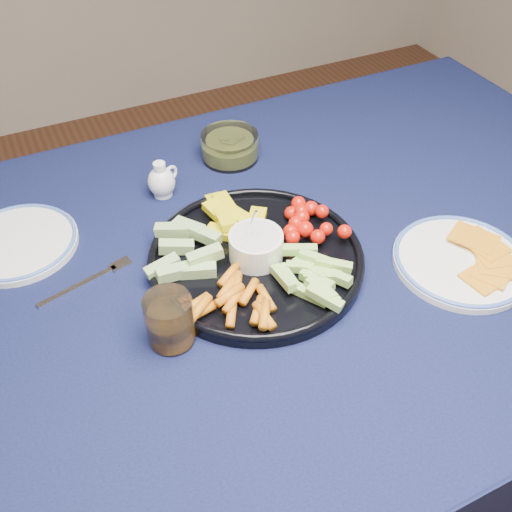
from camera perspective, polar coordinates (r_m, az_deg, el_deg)
name	(u,v)px	position (r m, az deg, el deg)	size (l,w,h in m)	color
dining_table	(281,280)	(1.15, 2.51, -2.45)	(1.67, 1.07, 0.75)	#4F2E1A
crudite_platter	(254,255)	(1.04, -0.16, 0.09)	(0.39, 0.39, 0.13)	black
creamer_pitcher	(162,181)	(1.21, -9.40, 7.40)	(0.07, 0.06, 0.08)	white
pickle_bowl	(230,147)	(1.31, -2.63, 10.79)	(0.13, 0.13, 0.06)	silver
cheese_plate	(461,259)	(1.11, 19.84, -0.32)	(0.25, 0.25, 0.03)	white
juice_tumbler	(170,323)	(0.92, -8.59, -6.60)	(0.08, 0.08, 0.09)	silver
fork_left	(93,278)	(1.06, -15.95, -2.18)	(0.18, 0.06, 0.00)	white
fork_right	(459,255)	(1.13, 19.62, 0.08)	(0.16, 0.08, 0.00)	white
side_plate_extra	(18,243)	(1.17, -22.71, 1.25)	(0.22, 0.22, 0.02)	white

